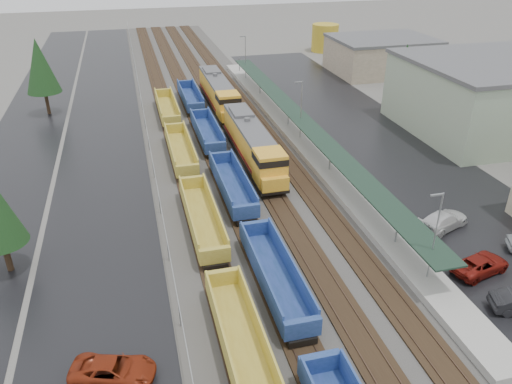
{
  "coord_description": "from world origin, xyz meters",
  "views": [
    {
      "loc": [
        -11.01,
        -6.6,
        24.4
      ],
      "look_at": [
        -0.39,
        34.41,
        2.0
      ],
      "focal_mm": 35.0,
      "sensor_mm": 36.0,
      "label": 1
    }
  ],
  "objects_px": {
    "locomotive_lead": "(253,144)",
    "parked_car_east_b": "(480,265)",
    "parked_car_west_c": "(113,371)",
    "parked_car_east_c": "(443,220)",
    "well_string_blue": "(250,224)",
    "storage_tank": "(325,38)",
    "locomotive_trail": "(219,93)",
    "well_string_yellow": "(219,270)"
  },
  "relations": [
    {
      "from": "parked_car_west_c",
      "to": "parked_car_east_b",
      "type": "bearing_deg",
      "value": -65.62
    },
    {
      "from": "well_string_yellow",
      "to": "parked_car_east_b",
      "type": "bearing_deg",
      "value": -10.89
    },
    {
      "from": "storage_tank",
      "to": "parked_car_east_b",
      "type": "distance_m",
      "value": 81.87
    },
    {
      "from": "well_string_yellow",
      "to": "parked_car_west_c",
      "type": "relative_size",
      "value": 18.37
    },
    {
      "from": "locomotive_trail",
      "to": "parked_car_east_c",
      "type": "height_order",
      "value": "locomotive_trail"
    },
    {
      "from": "locomotive_lead",
      "to": "well_string_yellow",
      "type": "distance_m",
      "value": 22.36
    },
    {
      "from": "locomotive_trail",
      "to": "well_string_blue",
      "type": "relative_size",
      "value": 0.22
    },
    {
      "from": "locomotive_lead",
      "to": "parked_car_west_c",
      "type": "relative_size",
      "value": 3.91
    },
    {
      "from": "well_string_blue",
      "to": "locomotive_trail",
      "type": "bearing_deg",
      "value": 83.63
    },
    {
      "from": "locomotive_lead",
      "to": "well_string_blue",
      "type": "bearing_deg",
      "value": -105.1
    },
    {
      "from": "locomotive_trail",
      "to": "parked_car_west_c",
      "type": "distance_m",
      "value": 52.09
    },
    {
      "from": "well_string_blue",
      "to": "parked_car_west_c",
      "type": "xyz_separation_m",
      "value": [
        -11.97,
        -13.73,
        -0.44
      ]
    },
    {
      "from": "well_string_blue",
      "to": "parked_car_east_b",
      "type": "relative_size",
      "value": 17.97
    },
    {
      "from": "parked_car_west_c",
      "to": "parked_car_east_b",
      "type": "relative_size",
      "value": 1.02
    },
    {
      "from": "parked_car_east_c",
      "to": "locomotive_lead",
      "type": "bearing_deg",
      "value": 14.71
    },
    {
      "from": "locomotive_trail",
      "to": "parked_car_west_c",
      "type": "relative_size",
      "value": 3.91
    },
    {
      "from": "well_string_yellow",
      "to": "storage_tank",
      "type": "distance_m",
      "value": 85.11
    },
    {
      "from": "locomotive_lead",
      "to": "parked_car_east_b",
      "type": "bearing_deg",
      "value": -63.33
    },
    {
      "from": "parked_car_east_b",
      "to": "locomotive_trail",
      "type": "bearing_deg",
      "value": 1.39
    },
    {
      "from": "locomotive_trail",
      "to": "well_string_yellow",
      "type": "height_order",
      "value": "locomotive_trail"
    },
    {
      "from": "locomotive_trail",
      "to": "parked_car_east_c",
      "type": "bearing_deg",
      "value": -71.16
    },
    {
      "from": "locomotive_lead",
      "to": "well_string_yellow",
      "type": "xyz_separation_m",
      "value": [
        -8.0,
        -20.84,
        -1.28
      ]
    },
    {
      "from": "parked_car_west_c",
      "to": "parked_car_east_c",
      "type": "xyz_separation_m",
      "value": [
        29.33,
        10.4,
        0.09
      ]
    },
    {
      "from": "parked_car_west_c",
      "to": "parked_car_east_c",
      "type": "distance_m",
      "value": 31.12
    },
    {
      "from": "locomotive_trail",
      "to": "storage_tank",
      "type": "height_order",
      "value": "storage_tank"
    },
    {
      "from": "well_string_yellow",
      "to": "parked_car_east_b",
      "type": "relative_size",
      "value": 18.75
    },
    {
      "from": "locomotive_trail",
      "to": "well_string_yellow",
      "type": "xyz_separation_m",
      "value": [
        -8.0,
        -41.84,
        -1.28
      ]
    },
    {
      "from": "well_string_blue",
      "to": "parked_car_east_b",
      "type": "height_order",
      "value": "well_string_blue"
    },
    {
      "from": "well_string_blue",
      "to": "storage_tank",
      "type": "relative_size",
      "value": 15.51
    },
    {
      "from": "locomotive_trail",
      "to": "storage_tank",
      "type": "xyz_separation_m",
      "value": [
        30.51,
        34.05,
        0.5
      ]
    },
    {
      "from": "well_string_blue",
      "to": "storage_tank",
      "type": "xyz_separation_m",
      "value": [
        34.51,
        69.87,
        1.77
      ]
    },
    {
      "from": "well_string_yellow",
      "to": "parked_car_east_c",
      "type": "distance_m",
      "value": 21.53
    },
    {
      "from": "storage_tank",
      "to": "parked_car_west_c",
      "type": "bearing_deg",
      "value": -119.07
    },
    {
      "from": "locomotive_trail",
      "to": "parked_car_east_c",
      "type": "relative_size",
      "value": 3.61
    },
    {
      "from": "parked_car_east_b",
      "to": "parked_car_west_c",
      "type": "bearing_deg",
      "value": 83.76
    },
    {
      "from": "locomotive_lead",
      "to": "well_string_yellow",
      "type": "relative_size",
      "value": 0.21
    },
    {
      "from": "locomotive_trail",
      "to": "well_string_yellow",
      "type": "distance_m",
      "value": 42.62
    },
    {
      "from": "parked_car_west_c",
      "to": "parked_car_east_c",
      "type": "height_order",
      "value": "parked_car_east_c"
    },
    {
      "from": "well_string_blue",
      "to": "well_string_yellow",
      "type": "bearing_deg",
      "value": -123.64
    },
    {
      "from": "locomotive_lead",
      "to": "parked_car_east_c",
      "type": "bearing_deg",
      "value": -53.66
    },
    {
      "from": "locomotive_lead",
      "to": "well_string_yellow",
      "type": "bearing_deg",
      "value": -111.0
    },
    {
      "from": "locomotive_trail",
      "to": "well_string_yellow",
      "type": "relative_size",
      "value": 0.21
    }
  ]
}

